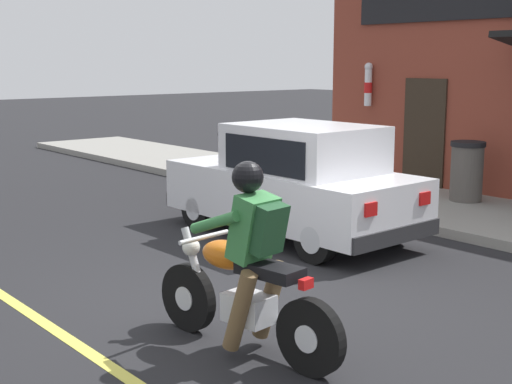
% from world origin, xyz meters
% --- Properties ---
extents(ground_plane, '(80.00, 80.00, 0.00)m').
position_xyz_m(ground_plane, '(0.00, 0.00, 0.00)').
color(ground_plane, black).
extents(sidewalk_curb, '(2.60, 22.00, 0.14)m').
position_xyz_m(sidewalk_curb, '(5.10, 3.00, 0.07)').
color(sidewalk_curb, gray).
rests_on(sidewalk_curb, ground).
extents(motorcycle_with_rider, '(0.63, 2.02, 1.62)m').
position_xyz_m(motorcycle_with_rider, '(-0.77, -0.97, 0.68)').
color(motorcycle_with_rider, black).
rests_on(motorcycle_with_rider, ground).
extents(car_hatchback, '(1.68, 3.80, 1.57)m').
position_xyz_m(car_hatchback, '(2.26, 1.70, 0.77)').
color(car_hatchback, black).
rests_on(car_hatchback, ground).
extents(trash_bin, '(0.56, 0.56, 0.98)m').
position_xyz_m(trash_bin, '(5.72, 1.26, 0.64)').
color(trash_bin, '#514C47').
rests_on(trash_bin, sidewalk_curb).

